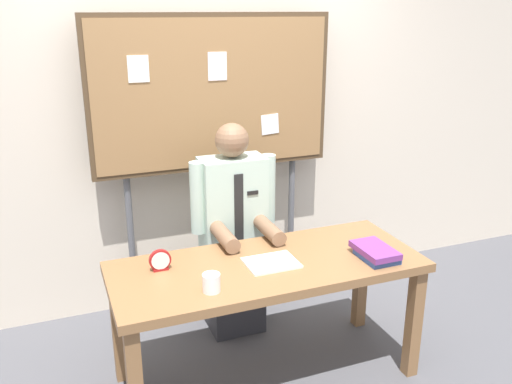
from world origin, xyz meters
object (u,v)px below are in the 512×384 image
(book_stack, at_px, (376,253))
(coffee_mug, at_px, (211,283))
(desk, at_px, (267,278))
(bulletin_board, at_px, (214,98))
(desk_clock, at_px, (160,261))
(open_notebook, at_px, (271,263))
(person, at_px, (234,238))

(book_stack, distance_m, coffee_mug, 0.95)
(desk, xyz_separation_m, bulletin_board, (-0.00, 0.92, 0.85))
(desk, xyz_separation_m, book_stack, (0.57, -0.17, 0.13))
(bulletin_board, relative_size, desk_clock, 17.31)
(book_stack, xyz_separation_m, open_notebook, (-0.56, 0.15, -0.03))
(desk, distance_m, person, 0.56)
(open_notebook, xyz_separation_m, desk_clock, (-0.57, 0.14, 0.05))
(open_notebook, bearing_deg, person, 91.40)
(bulletin_board, distance_m, open_notebook, 1.20)
(person, xyz_separation_m, coffee_mug, (-0.37, -0.75, 0.13))
(desk_clock, bearing_deg, person, 37.84)
(person, xyz_separation_m, open_notebook, (0.01, -0.58, 0.09))
(coffee_mug, bearing_deg, desk_clock, 120.21)
(bulletin_board, height_order, coffee_mug, bulletin_board)
(desk, distance_m, open_notebook, 0.10)
(desk, relative_size, person, 1.22)
(book_stack, bearing_deg, open_notebook, 165.29)
(desk_clock, height_order, coffee_mug, desk_clock)
(open_notebook, height_order, desk_clock, desk_clock)
(bulletin_board, bearing_deg, person, -89.99)
(bulletin_board, bearing_deg, coffee_mug, -108.56)
(person, distance_m, open_notebook, 0.58)
(bulletin_board, relative_size, coffee_mug, 21.85)
(bulletin_board, bearing_deg, desk_clock, -124.93)
(person, distance_m, book_stack, 0.93)
(book_stack, xyz_separation_m, desk_clock, (-1.13, 0.29, 0.02))
(desk, distance_m, coffee_mug, 0.44)
(person, bearing_deg, coffee_mug, -116.56)
(book_stack, bearing_deg, coffee_mug, -178.60)
(bulletin_board, distance_m, coffee_mug, 1.37)
(person, height_order, open_notebook, person)
(person, height_order, coffee_mug, person)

